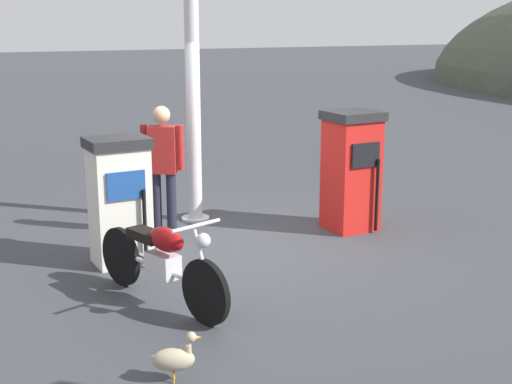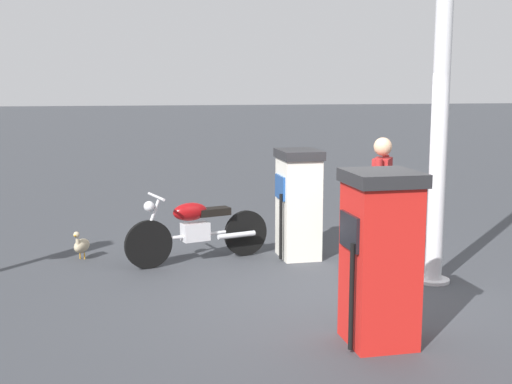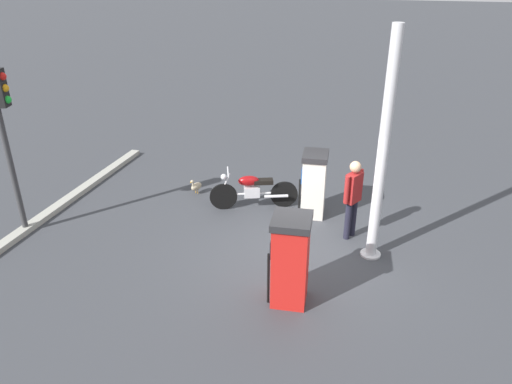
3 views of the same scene
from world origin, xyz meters
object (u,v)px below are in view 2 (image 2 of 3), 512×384
(fuel_pump_far, at_px, (380,257))
(motorcycle_near_pump, at_px, (197,228))
(fuel_pump_near, at_px, (298,203))
(canopy_support_pole, at_px, (440,106))
(attendant_person, at_px, (381,194))
(wandering_duck, at_px, (82,245))

(fuel_pump_far, xyz_separation_m, motorcycle_near_pump, (1.40, -3.15, -0.35))
(fuel_pump_near, relative_size, motorcycle_near_pump, 0.76)
(canopy_support_pole, bearing_deg, fuel_pump_far, 52.36)
(canopy_support_pole, bearing_deg, fuel_pump_near, -46.97)
(motorcycle_near_pump, xyz_separation_m, canopy_support_pole, (-2.74, 1.41, 1.65))
(motorcycle_near_pump, relative_size, attendant_person, 1.15)
(fuel_pump_near, xyz_separation_m, motorcycle_near_pump, (1.40, 0.03, -0.29))
(canopy_support_pole, bearing_deg, wandering_duck, -23.13)
(wandering_duck, bearing_deg, fuel_pump_near, 172.41)
(fuel_pump_near, height_order, motorcycle_near_pump, fuel_pump_near)
(motorcycle_near_pump, height_order, attendant_person, attendant_person)
(attendant_person, distance_m, canopy_support_pole, 1.37)
(fuel_pump_near, xyz_separation_m, canopy_support_pole, (-1.34, 1.44, 1.36))
(motorcycle_near_pump, bearing_deg, attendant_person, 160.86)
(motorcycle_near_pump, bearing_deg, fuel_pump_near, -178.78)
(fuel_pump_far, bearing_deg, wandering_duck, -50.52)
(fuel_pump_near, bearing_deg, motorcycle_near_pump, 1.22)
(motorcycle_near_pump, height_order, canopy_support_pole, canopy_support_pole)
(attendant_person, xyz_separation_m, canopy_support_pole, (-0.46, 0.61, 1.13))
(fuel_pump_near, distance_m, fuel_pump_far, 3.18)
(fuel_pump_far, distance_m, attendant_person, 2.52)
(fuel_pump_far, relative_size, motorcycle_near_pump, 0.82)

